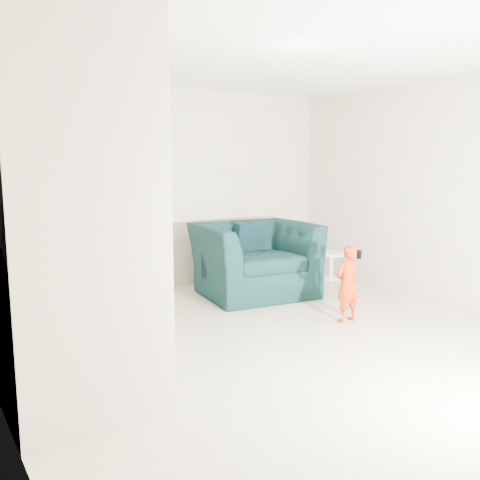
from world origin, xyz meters
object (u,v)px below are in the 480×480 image
object	(u,v)px
side_table	(331,261)
staircase	(56,261)
toddler	(347,284)
armchair	(254,259)

from	to	relation	value
side_table	staircase	world-z (taller)	staircase
toddler	side_table	size ratio (longest dim) A/B	2.11
armchair	side_table	xyz separation A→B (m)	(1.45, 0.09, -0.20)
armchair	staircase	size ratio (longest dim) A/B	0.40
toddler	staircase	xyz separation A→B (m)	(-2.95, 0.23, 0.53)
armchair	staircase	distance (m)	3.10
toddler	staircase	size ratio (longest dim) A/B	0.23
toddler	staircase	world-z (taller)	staircase
side_table	staircase	bearing A→B (deg)	-162.15
armchair	toddler	xyz separation A→B (m)	(0.16, -1.51, -0.04)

